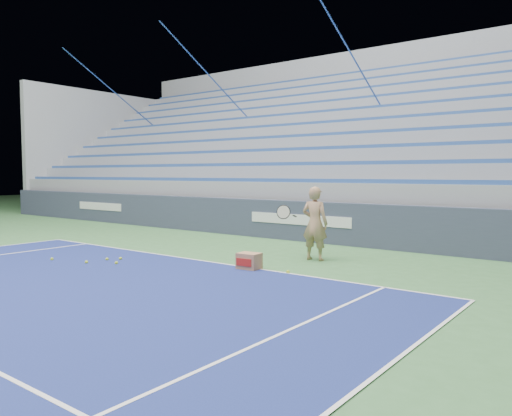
{
  "coord_description": "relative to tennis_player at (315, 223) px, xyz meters",
  "views": [
    {
      "loc": [
        7.32,
        4.28,
        1.86
      ],
      "look_at": [
        1.1,
        12.38,
        1.15
      ],
      "focal_mm": 35.0,
      "sensor_mm": 36.0,
      "label": 1
    }
  ],
  "objects": [
    {
      "name": "ball_box",
      "position": [
        -0.48,
        -1.66,
        -0.63
      ],
      "size": [
        0.45,
        0.36,
        0.32
      ],
      "color": "#A57350",
      "rests_on": "ground"
    },
    {
      "name": "tennis_ball_6",
      "position": [
        0.36,
        -1.55,
        -0.76
      ],
      "size": [
        0.07,
        0.07,
        0.07
      ],
      "primitive_type": "sphere",
      "color": "#BCD82C",
      "rests_on": "ground"
    },
    {
      "name": "tennis_ball_2",
      "position": [
        -3.31,
        -2.53,
        -0.76
      ],
      "size": [
        0.07,
        0.07,
        0.07
      ],
      "primitive_type": "sphere",
      "color": "#BCD82C",
      "rests_on": "ground"
    },
    {
      "name": "tennis_ball_5",
      "position": [
        -0.85,
        -1.39,
        -0.76
      ],
      "size": [
        0.07,
        0.07,
        0.07
      ],
      "primitive_type": "sphere",
      "color": "#BCD82C",
      "rests_on": "ground"
    },
    {
      "name": "tennis_player",
      "position": [
        0.0,
        0.0,
        0.0
      ],
      "size": [
        0.91,
        0.83,
        1.58
      ],
      "color": "tan",
      "rests_on": "ground"
    },
    {
      "name": "tennis_ball_1",
      "position": [
        -3.5,
        -3.23,
        -0.76
      ],
      "size": [
        0.07,
        0.07,
        0.07
      ],
      "primitive_type": "sphere",
      "color": "#BCD82C",
      "rests_on": "ground"
    },
    {
      "name": "tennis_ball_0",
      "position": [
        -4.41,
        -3.47,
        -0.76
      ],
      "size": [
        0.07,
        0.07,
        0.07
      ],
      "primitive_type": "sphere",
      "color": "#BCD82C",
      "rests_on": "ground"
    },
    {
      "name": "tennis_ball_3",
      "position": [
        -3.47,
        -2.75,
        -0.76
      ],
      "size": [
        0.07,
        0.07,
        0.07
      ],
      "primitive_type": "sphere",
      "color": "#BCD82C",
      "rests_on": "ground"
    },
    {
      "name": "bleachers",
      "position": [
        -1.87,
        8.16,
        1.56
      ],
      "size": [
        31.0,
        9.15,
        7.3
      ],
      "color": "#919399",
      "rests_on": "ground"
    },
    {
      "name": "sponsor_barrier",
      "position": [
        -1.86,
        2.44,
        -0.24
      ],
      "size": [
        30.0,
        0.32,
        1.1
      ],
      "color": "#353C51",
      "rests_on": "ground"
    },
    {
      "name": "tennis_ball_4",
      "position": [
        -2.95,
        -2.91,
        -0.76
      ],
      "size": [
        0.07,
        0.07,
        0.07
      ],
      "primitive_type": "sphere",
      "color": "#BCD82C",
      "rests_on": "ground"
    }
  ]
}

